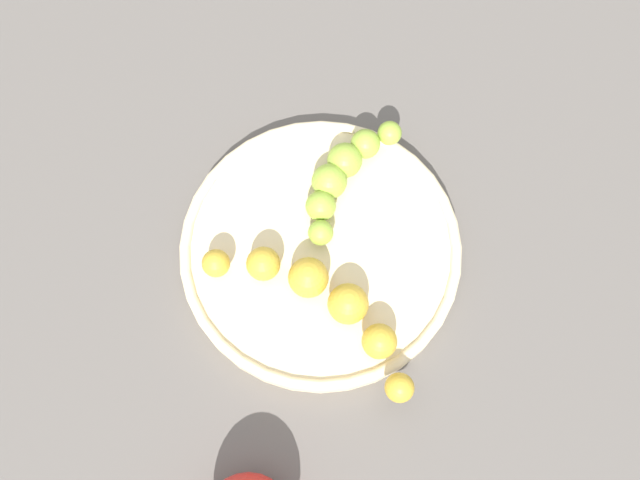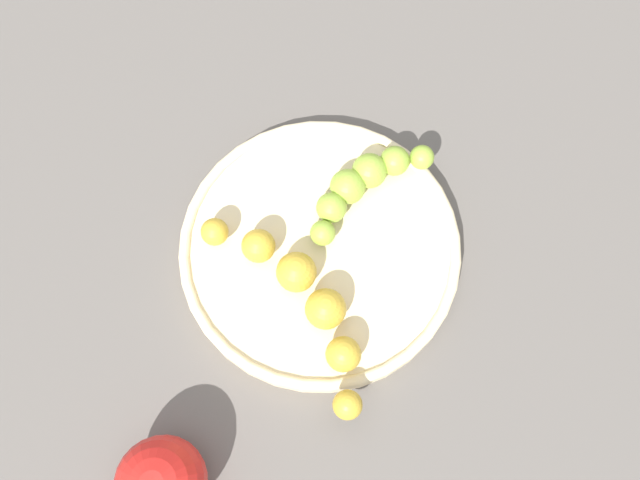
{
  "view_description": "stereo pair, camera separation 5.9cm",
  "coord_description": "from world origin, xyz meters",
  "views": [
    {
      "loc": [
        -0.0,
        0.19,
        0.59
      ],
      "look_at": [
        0.0,
        0.0,
        0.04
      ],
      "focal_mm": 38.03,
      "sensor_mm": 36.0,
      "label": 1
    },
    {
      "loc": [
        -0.06,
        0.18,
        0.59
      ],
      "look_at": [
        0.0,
        0.0,
        0.04
      ],
      "focal_mm": 38.03,
      "sensor_mm": 36.0,
      "label": 2
    }
  ],
  "objects": [
    {
      "name": "fruit_bowl",
      "position": [
        0.0,
        0.0,
        0.01
      ],
      "size": [
        0.25,
        0.25,
        0.02
      ],
      "color": "beige",
      "rests_on": "ground_plane"
    },
    {
      "name": "banana_spotted",
      "position": [
        -0.0,
        0.05,
        0.04
      ],
      "size": [
        0.18,
        0.13,
        0.04
      ],
      "rotation": [
        0.0,
        0.0,
        4.12
      ],
      "color": "gold",
      "rests_on": "fruit_bowl"
    },
    {
      "name": "ground_plane",
      "position": [
        0.0,
        0.0,
        0.0
      ],
      "size": [
        2.4,
        2.4,
        0.0
      ],
      "primitive_type": "plane",
      "color": "#56514C"
    },
    {
      "name": "banana_green",
      "position": [
        -0.02,
        -0.06,
        0.04
      ],
      "size": [
        0.09,
        0.12,
        0.03
      ],
      "rotation": [
        0.0,
        0.0,
        5.69
      ],
      "color": "#8CAD38",
      "rests_on": "fruit_bowl"
    }
  ]
}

